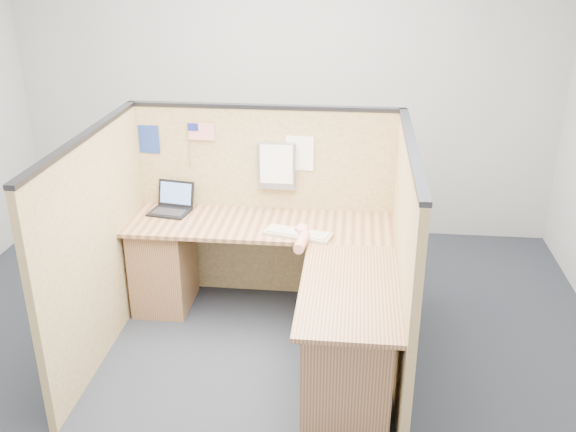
# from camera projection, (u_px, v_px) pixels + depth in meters

# --- Properties ---
(floor) EXTENTS (5.00, 5.00, 0.00)m
(floor) POSITION_uv_depth(u_px,v_px,m) (247.00, 361.00, 4.35)
(floor) COLOR #1F222C
(floor) RESTS_ON ground
(wall_back) EXTENTS (5.00, 0.00, 5.00)m
(wall_back) POSITION_uv_depth(u_px,v_px,m) (284.00, 87.00, 5.85)
(wall_back) COLOR #A6A8AB
(wall_back) RESTS_ON floor
(wall_front) EXTENTS (5.00, 0.00, 5.00)m
(wall_front) POSITION_uv_depth(u_px,v_px,m) (96.00, 430.00, 1.74)
(wall_front) COLOR #A6A8AB
(wall_front) RESTS_ON floor
(cubicle_partitions) EXTENTS (2.06, 1.83, 1.53)m
(cubicle_partitions) POSITION_uv_depth(u_px,v_px,m) (254.00, 232.00, 4.43)
(cubicle_partitions) COLOR olive
(cubicle_partitions) RESTS_ON floor
(l_desk) EXTENTS (1.95, 1.75, 0.73)m
(l_desk) POSITION_uv_depth(u_px,v_px,m) (278.00, 291.00, 4.43)
(l_desk) COLOR brown
(l_desk) RESTS_ON floor
(laptop) EXTENTS (0.32, 0.32, 0.21)m
(laptop) POSITION_uv_depth(u_px,v_px,m) (171.00, 204.00, 4.88)
(laptop) COLOR black
(laptop) RESTS_ON l_desk
(keyboard) EXTENTS (0.50, 0.27, 0.03)m
(keyboard) POSITION_uv_depth(u_px,v_px,m) (298.00, 234.00, 4.47)
(keyboard) COLOR #9F927C
(keyboard) RESTS_ON l_desk
(mouse) EXTENTS (0.11, 0.07, 0.04)m
(mouse) POSITION_uv_depth(u_px,v_px,m) (302.00, 231.00, 4.49)
(mouse) COLOR #B3B3B8
(mouse) RESTS_ON l_desk
(hand_forearm) EXTENTS (0.11, 0.38, 0.08)m
(hand_forearm) POSITION_uv_depth(u_px,v_px,m) (302.00, 237.00, 4.36)
(hand_forearm) COLOR tan
(hand_forearm) RESTS_ON l_desk
(blue_poster) EXTENTS (0.16, 0.01, 0.22)m
(blue_poster) POSITION_uv_depth(u_px,v_px,m) (149.00, 139.00, 4.83)
(blue_poster) COLOR navy
(blue_poster) RESTS_ON cubicle_partitions
(american_flag) EXTENTS (0.20, 0.01, 0.35)m
(american_flag) POSITION_uv_depth(u_px,v_px,m) (198.00, 133.00, 4.75)
(american_flag) COLOR olive
(american_flag) RESTS_ON cubicle_partitions
(file_holder) EXTENTS (0.28, 0.05, 0.36)m
(file_holder) POSITION_uv_depth(u_px,v_px,m) (277.00, 166.00, 4.77)
(file_holder) COLOR slate
(file_holder) RESTS_ON cubicle_partitions
(paper_left) EXTENTS (0.21, 0.02, 0.26)m
(paper_left) POSITION_uv_depth(u_px,v_px,m) (300.00, 153.00, 4.74)
(paper_left) COLOR white
(paper_left) RESTS_ON cubicle_partitions
(paper_right) EXTENTS (0.22, 0.01, 0.28)m
(paper_right) POSITION_uv_depth(u_px,v_px,m) (281.00, 163.00, 4.79)
(paper_right) COLOR white
(paper_right) RESTS_ON cubicle_partitions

